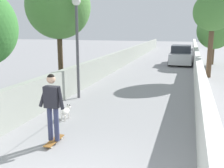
{
  "coord_description": "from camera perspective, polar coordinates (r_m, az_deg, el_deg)",
  "views": [
    {
      "loc": [
        -3.57,
        -2.29,
        2.96
      ],
      "look_at": [
        5.09,
        0.29,
        1.0
      ],
      "focal_mm": 42.0,
      "sensor_mm": 36.0,
      "label": 1
    }
  ],
  "objects": [
    {
      "name": "dog",
      "position": [
        8.75,
        -10.07,
        -5.83
      ],
      "size": [
        2.08,
        0.66,
        1.06
      ],
      "color": "white",
      "rests_on": "ground"
    },
    {
      "name": "tree_right_near",
      "position": [
        16.63,
        21.15,
        14.36
      ],
      "size": [
        2.26,
        2.26,
        4.98
      ],
      "color": "brown",
      "rests_on": "ground"
    },
    {
      "name": "person_skateboarder",
      "position": [
        6.79,
        -12.89,
        -3.85
      ],
      "size": [
        0.23,
        0.71,
        1.75
      ],
      "color": "#333859",
      "rests_on": "skateboard"
    },
    {
      "name": "tree_right_far",
      "position": [
        22.64,
        21.49,
        10.8
      ],
      "size": [
        2.79,
        2.79,
        4.19
      ],
      "color": "brown",
      "rests_on": "ground"
    },
    {
      "name": "skateboard",
      "position": [
        7.15,
        -12.48,
        -11.96
      ],
      "size": [
        0.8,
        0.21,
        0.08
      ],
      "color": "brown",
      "rests_on": "ground"
    },
    {
      "name": "lamp_post",
      "position": [
        10.96,
        -7.64,
        11.61
      ],
      "size": [
        0.36,
        0.36,
        4.16
      ],
      "color": "#4C4C51",
      "rests_on": "ground"
    },
    {
      "name": "car_near",
      "position": [
        22.11,
        14.77,
        6.02
      ],
      "size": [
        3.89,
        1.8,
        1.54
      ],
      "color": "silver",
      "rests_on": "ground"
    },
    {
      "name": "ground_plane",
      "position": [
        17.97,
        9.05,
        2.61
      ],
      "size": [
        80.0,
        80.0,
        0.0
      ],
      "primitive_type": "plane",
      "color": "gray"
    },
    {
      "name": "fence_right",
      "position": [
        15.75,
        18.07,
        3.28
      ],
      "size": [
        48.0,
        0.3,
        1.34
      ],
      "primitive_type": "cube",
      "color": "silver",
      "rests_on": "ground"
    },
    {
      "name": "wall_left",
      "position": [
        16.53,
        -1.28,
        4.08
      ],
      "size": [
        48.0,
        0.3,
        1.22
      ],
      "primitive_type": "cube",
      "color": "#999E93",
      "rests_on": "ground"
    },
    {
      "name": "tree_left_distant",
      "position": [
        12.55,
        -11.62,
        16.14
      ],
      "size": [
        2.93,
        2.93,
        5.34
      ],
      "color": "#473523",
      "rests_on": "ground"
    }
  ]
}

